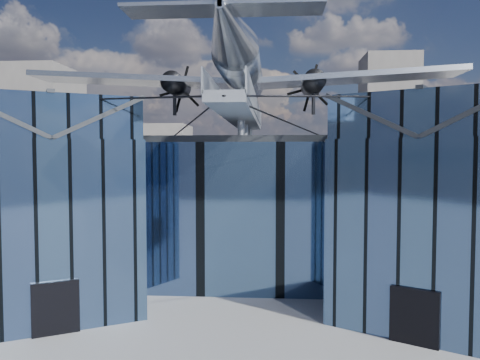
{
  "coord_description": "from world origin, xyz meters",
  "views": [
    {
      "loc": [
        2.04,
        -26.04,
        8.67
      ],
      "look_at": [
        0.0,
        2.0,
        7.2
      ],
      "focal_mm": 35.0,
      "sensor_mm": 36.0,
      "label": 1
    }
  ],
  "objects": [
    {
      "name": "ground_plane",
      "position": [
        0.0,
        0.0,
        0.0
      ],
      "size": [
        120.0,
        120.0,
        0.0
      ],
      "primitive_type": "plane",
      "color": "gray"
    },
    {
      "name": "museum",
      "position": [
        0.0,
        5.82,
        5.54
      ],
      "size": [
        32.88,
        24.5,
        17.6
      ],
      "color": "#405C83",
      "rests_on": "ground"
    },
    {
      "name": "bg_towers",
      "position": [
        1.45,
        50.49,
        10.01
      ],
      "size": [
        77.0,
        24.5,
        26.0
      ],
      "color": "slate",
      "rests_on": "ground"
    }
  ]
}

